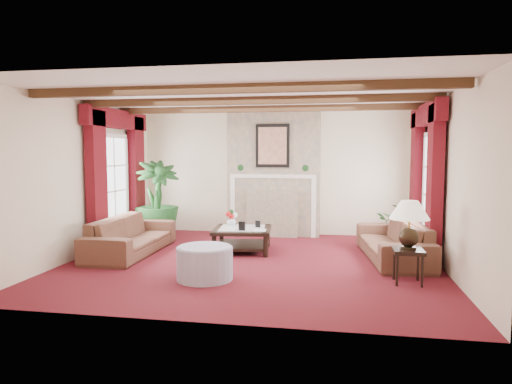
% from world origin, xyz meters
% --- Properties ---
extents(floor, '(6.00, 6.00, 0.00)m').
position_xyz_m(floor, '(0.00, 0.00, 0.00)').
color(floor, '#500E16').
rests_on(floor, ground).
extents(ceiling, '(6.00, 6.00, 0.00)m').
position_xyz_m(ceiling, '(0.00, 0.00, 2.70)').
color(ceiling, white).
rests_on(ceiling, floor).
extents(back_wall, '(6.00, 0.02, 2.70)m').
position_xyz_m(back_wall, '(0.00, 2.75, 1.35)').
color(back_wall, beige).
rests_on(back_wall, ground).
extents(left_wall, '(0.02, 5.50, 2.70)m').
position_xyz_m(left_wall, '(-3.00, 0.00, 1.35)').
color(left_wall, beige).
rests_on(left_wall, ground).
extents(right_wall, '(0.02, 5.50, 2.70)m').
position_xyz_m(right_wall, '(3.00, 0.00, 1.35)').
color(right_wall, beige).
rests_on(right_wall, ground).
extents(ceiling_beams, '(6.00, 3.00, 0.12)m').
position_xyz_m(ceiling_beams, '(0.00, 0.00, 2.64)').
color(ceiling_beams, '#362111').
rests_on(ceiling_beams, ceiling).
extents(fireplace, '(2.00, 0.52, 2.70)m').
position_xyz_m(fireplace, '(0.00, 2.55, 2.70)').
color(fireplace, tan).
rests_on(fireplace, ground).
extents(french_door_left, '(0.10, 1.10, 2.16)m').
position_xyz_m(french_door_left, '(-2.97, 1.00, 2.13)').
color(french_door_left, white).
rests_on(french_door_left, ground).
extents(french_door_right, '(0.10, 1.10, 2.16)m').
position_xyz_m(french_door_right, '(2.97, 1.00, 2.13)').
color(french_door_right, white).
rests_on(french_door_right, ground).
extents(curtains_left, '(0.20, 2.40, 2.55)m').
position_xyz_m(curtains_left, '(-2.86, 1.00, 2.55)').
color(curtains_left, '#49090E').
rests_on(curtains_left, ground).
extents(curtains_right, '(0.20, 2.40, 2.55)m').
position_xyz_m(curtains_right, '(2.86, 1.00, 2.55)').
color(curtains_right, '#49090E').
rests_on(curtains_right, ground).
extents(sofa_left, '(2.25, 0.69, 0.88)m').
position_xyz_m(sofa_left, '(-2.26, 0.26, 0.44)').
color(sofa_left, '#3B1018').
rests_on(sofa_left, ground).
extents(sofa_right, '(2.38, 1.18, 0.87)m').
position_xyz_m(sofa_right, '(2.31, 0.61, 0.44)').
color(sofa_right, '#3B1018').
rests_on(sofa_right, ground).
extents(potted_palm, '(2.52, 2.54, 0.92)m').
position_xyz_m(potted_palm, '(-2.38, 1.75, 0.46)').
color(potted_palm, black).
rests_on(potted_palm, ground).
extents(small_plant, '(1.12, 1.16, 0.65)m').
position_xyz_m(small_plant, '(2.52, 1.80, 0.32)').
color(small_plant, black).
rests_on(small_plant, ground).
extents(coffee_table, '(1.14, 1.14, 0.42)m').
position_xyz_m(coffee_table, '(-0.34, 0.79, 0.21)').
color(coffee_table, black).
rests_on(coffee_table, ground).
extents(side_table, '(0.43, 0.43, 0.48)m').
position_xyz_m(side_table, '(2.34, -0.84, 0.24)').
color(side_table, black).
rests_on(side_table, ground).
extents(ottoman, '(0.80, 0.80, 0.47)m').
position_xyz_m(ottoman, '(-0.49, -1.14, 0.23)').
color(ottoman, '#9491A4').
rests_on(ottoman, ground).
extents(table_lamp, '(0.55, 0.55, 0.69)m').
position_xyz_m(table_lamp, '(2.34, -0.84, 0.83)').
color(table_lamp, black).
rests_on(table_lamp, side_table).
extents(flower_vase, '(0.27, 0.27, 0.17)m').
position_xyz_m(flower_vase, '(-0.61, 1.08, 0.51)').
color(flower_vase, silver).
rests_on(flower_vase, coffee_table).
extents(book, '(0.22, 0.06, 0.30)m').
position_xyz_m(book, '(-0.08, 0.52, 0.57)').
color(book, black).
rests_on(book, coffee_table).
extents(photo_frame_a, '(0.13, 0.05, 0.17)m').
position_xyz_m(photo_frame_a, '(-0.29, 0.51, 0.51)').
color(photo_frame_a, black).
rests_on(photo_frame_a, coffee_table).
extents(photo_frame_b, '(0.10, 0.06, 0.13)m').
position_xyz_m(photo_frame_b, '(-0.07, 0.90, 0.49)').
color(photo_frame_b, black).
rests_on(photo_frame_b, coffee_table).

